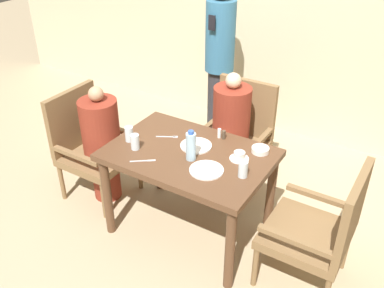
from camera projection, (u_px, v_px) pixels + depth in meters
The scene contains 21 objects.
ground_plane at pixel (189, 229), 3.52m from camera, with size 16.00×16.00×0.00m, color tan.
wall_back at pixel (295, 5), 4.24m from camera, with size 8.00×0.06×2.80m.
dining_table at pixel (189, 164), 3.18m from camera, with size 1.19×0.81×0.75m.
chair_left_side at pixel (89, 144), 3.72m from camera, with size 0.55×0.55×0.96m.
diner_in_left_chair at pixel (102, 143), 3.62m from camera, with size 0.32×0.32×1.07m.
chair_far_side at pixel (238, 133), 3.87m from camera, with size 0.55×0.55×0.96m.
diner_in_far_chair at pixel (231, 133), 3.71m from camera, with size 0.32×0.32×1.13m.
chair_right_side at pixel (322, 228), 2.80m from camera, with size 0.55×0.55×0.96m.
standing_host at pixel (220, 59), 4.29m from camera, with size 0.29×0.33×1.73m.
plate_main_left at pixel (206, 170), 2.92m from camera, with size 0.24×0.24×0.01m.
plate_main_right at pixel (197, 146), 3.19m from camera, with size 0.24×0.24×0.01m.
teacup_with_saucer at pixel (239, 156), 3.04m from camera, with size 0.14×0.14×0.06m.
bowl_small at pixel (260, 150), 3.12m from camera, with size 0.13×0.13×0.04m.
water_bottle at pixel (191, 146), 3.00m from camera, with size 0.07×0.07×0.23m.
glass_tall_near at pixel (243, 169), 2.84m from camera, with size 0.06×0.06×0.12m.
glass_tall_mid at pixel (135, 142), 3.14m from camera, with size 0.06×0.06×0.12m.
glass_tall_far at pixel (129, 134), 3.24m from camera, with size 0.06×0.06×0.12m.
salt_shaker at pixel (219, 133), 3.29m from camera, with size 0.03×0.03×0.07m.
pepper_shaker at pixel (224, 135), 3.28m from camera, with size 0.03×0.03×0.07m.
fork_beside_plate at pixel (169, 137), 3.32m from camera, with size 0.16×0.10×0.00m.
knife_beside_plate at pixel (144, 161), 3.03m from camera, with size 0.15×0.12×0.00m.
Camera 1 is at (1.40, -2.24, 2.43)m, focal length 40.00 mm.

